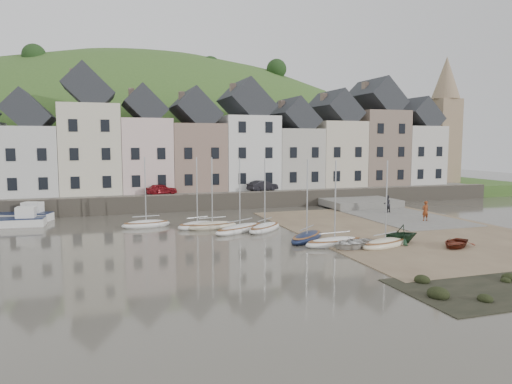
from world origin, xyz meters
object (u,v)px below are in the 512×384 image
object	(u,v)px
rowboat_green	(401,234)
person_dark	(387,204)
sailboat_0	(146,224)
person_red	(425,211)
rowboat_white	(353,243)
rowboat_red	(456,243)
car_left	(161,189)
car_right	(263,186)

from	to	relation	value
rowboat_green	person_dark	world-z (taller)	person_dark
sailboat_0	person_red	xyz separation A→B (m)	(24.82, -5.35, 0.77)
rowboat_white	rowboat_green	world-z (taller)	rowboat_green
rowboat_red	car_left	size ratio (longest dim) A/B	0.85
car_right	person_dark	bearing A→B (deg)	-157.04
car_right	person_red	bearing A→B (deg)	-167.24
rowboat_red	rowboat_white	bearing A→B (deg)	-138.31
sailboat_0	car_right	xyz separation A→B (m)	(14.55, 11.11, 1.96)
rowboat_red	person_red	bearing A→B (deg)	120.69
rowboat_red	car_left	world-z (taller)	car_left
sailboat_0	rowboat_red	xyz separation A→B (m)	(19.79, -15.22, 0.10)
person_dark	rowboat_green	bearing A→B (deg)	43.26
rowboat_red	car_right	xyz separation A→B (m)	(-5.24, 26.33, 1.86)
sailboat_0	rowboat_green	xyz separation A→B (m)	(16.93, -12.86, 0.49)
person_red	person_dark	xyz separation A→B (m)	(-0.43, 5.60, -0.02)
rowboat_green	car_left	distance (m)	27.93
rowboat_red	person_red	world-z (taller)	person_red
sailboat_0	person_red	world-z (taller)	sailboat_0
rowboat_white	rowboat_red	distance (m)	7.27
rowboat_green	rowboat_red	size ratio (longest dim) A/B	0.89
rowboat_red	person_red	size ratio (longest dim) A/B	1.60
person_dark	car_left	size ratio (longest dim) A/B	0.51
person_red	car_right	size ratio (longest dim) A/B	0.48
sailboat_0	rowboat_white	bearing A→B (deg)	-45.91
rowboat_white	rowboat_red	xyz separation A→B (m)	(6.99, -2.01, -0.05)
person_red	sailboat_0	bearing A→B (deg)	-13.02
person_dark	rowboat_white	bearing A→B (deg)	32.17
sailboat_0	car_left	world-z (taller)	sailboat_0
rowboat_green	rowboat_red	bearing A→B (deg)	53.67
rowboat_white	sailboat_0	bearing A→B (deg)	-145.91
rowboat_red	person_dark	world-z (taller)	person_dark
person_red	car_left	xyz separation A→B (m)	(-22.13, 16.47, 1.15)
person_red	person_dark	world-z (taller)	person_red
rowboat_white	rowboat_red	size ratio (longest dim) A/B	1.15
sailboat_0	rowboat_white	size ratio (longest dim) A/B	1.86
person_red	rowboat_red	bearing A→B (deg)	62.15
rowboat_green	rowboat_red	distance (m)	3.72
person_dark	car_left	xyz separation A→B (m)	(-21.70, 10.87, 1.18)
person_dark	car_left	bearing A→B (deg)	-43.70
rowboat_red	person_red	distance (m)	11.09
rowboat_white	rowboat_red	bearing A→B (deg)	63.99
car_left	car_right	bearing A→B (deg)	-100.53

